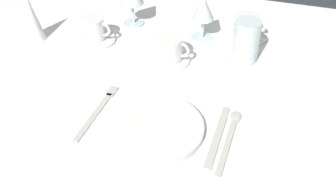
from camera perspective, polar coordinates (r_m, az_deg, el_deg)
name	(u,v)px	position (r m, az deg, el deg)	size (l,w,h in m)	color
dining_table	(178,92)	(1.18, 1.43, 0.34)	(1.80, 1.11, 0.74)	white
dinner_plate	(153,128)	(0.93, -2.20, -4.91)	(0.24, 0.24, 0.02)	white
fork_outer	(99,110)	(1.01, -10.09, -2.18)	(0.02, 0.22, 0.00)	beige
dinner_knife	(217,137)	(0.93, 7.17, -6.19)	(0.02, 0.22, 0.00)	beige
spoon_soup	(231,134)	(0.94, 9.10, -5.64)	(0.03, 0.22, 0.01)	beige
saucer_left	(94,40)	(1.29, -10.70, 7.82)	(0.14, 0.14, 0.01)	white
coffee_cup_left	(93,29)	(1.27, -10.83, 9.38)	(0.10, 0.07, 0.07)	white
saucer_right	(245,35)	(1.32, 11.15, 8.50)	(0.14, 0.14, 0.01)	white
coffee_cup_right	(247,25)	(1.30, 11.43, 9.90)	(0.10, 0.08, 0.06)	white
saucer_far	(168,60)	(1.17, -0.06, 4.99)	(0.13, 0.13, 0.01)	white
coffee_cup_far	(168,49)	(1.15, 0.02, 6.67)	(0.11, 0.09, 0.07)	white
wine_glass_centre	(204,11)	(1.25, 5.20, 11.96)	(0.07, 0.07, 0.14)	silver
drink_tumbler	(246,44)	(1.17, 11.27, 7.26)	(0.08, 0.08, 0.13)	silver
napkin_folded	(31,17)	(1.32, -19.35, 10.58)	(0.07, 0.07, 0.16)	white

